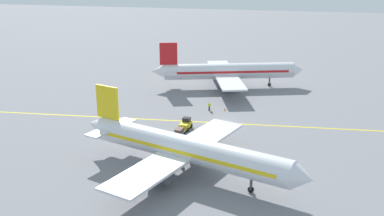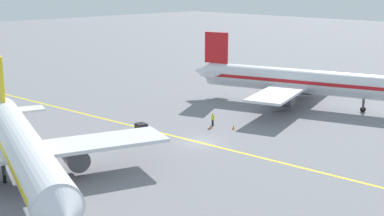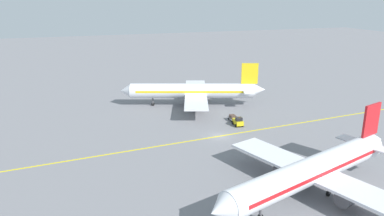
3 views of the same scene
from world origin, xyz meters
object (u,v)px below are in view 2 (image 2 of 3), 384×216
object	(u,v)px
airplane_adjacent_stand	(22,147)
traffic_cone_mid_apron	(233,127)
airplane_at_gate	(297,81)
ground_crew_worker	(213,119)
baggage_tug_white	(138,132)
baggage_cart_trailing	(115,139)
traffic_cone_near_nose	(210,127)

from	to	relation	value
airplane_adjacent_stand	traffic_cone_mid_apron	xyz separation A→B (m)	(-28.62, 1.10, -3.43)
airplane_at_gate	ground_crew_worker	world-z (taller)	airplane_at_gate
baggage_tug_white	baggage_cart_trailing	xyz separation A→B (m)	(3.28, -0.32, -0.14)
airplane_at_gate	ground_crew_worker	size ratio (longest dim) A/B	20.67
airplane_at_gate	baggage_cart_trailing	xyz separation A→B (m)	(32.22, -3.17, -2.95)
baggage_tug_white	baggage_cart_trailing	bearing A→B (deg)	-5.56
airplane_adjacent_stand	airplane_at_gate	bearing A→B (deg)	-178.61
airplane_adjacent_stand	baggage_tug_white	distance (m)	17.62
airplane_adjacent_stand	ground_crew_worker	distance (m)	28.08
baggage_tug_white	traffic_cone_mid_apron	xyz separation A→B (m)	(-11.68, 5.07, -0.63)
ground_crew_worker	traffic_cone_near_nose	bearing A→B (deg)	31.29
baggage_tug_white	ground_crew_worker	distance (m)	11.13
traffic_cone_near_nose	traffic_cone_mid_apron	bearing A→B (deg)	131.84
airplane_adjacent_stand	ground_crew_worker	world-z (taller)	airplane_adjacent_stand
airplane_adjacent_stand	ground_crew_worker	size ratio (longest dim) A/B	20.55
airplane_at_gate	baggage_cart_trailing	size ratio (longest dim) A/B	12.75
airplane_adjacent_stand	traffic_cone_mid_apron	world-z (taller)	airplane_adjacent_stand
baggage_tug_white	traffic_cone_near_nose	world-z (taller)	baggage_tug_white
airplane_adjacent_stand	baggage_cart_trailing	bearing A→B (deg)	-162.58
baggage_tug_white	ground_crew_worker	bearing A→B (deg)	169.17
airplane_adjacent_stand	ground_crew_worker	bearing A→B (deg)	-176.15
baggage_cart_trailing	traffic_cone_mid_apron	size ratio (longest dim) A/B	4.95
traffic_cone_near_nose	traffic_cone_mid_apron	world-z (taller)	same
airplane_at_gate	ground_crew_worker	xyz separation A→B (m)	(18.00, -0.76, -2.80)
airplane_at_gate	baggage_tug_white	size ratio (longest dim) A/B	11.09
airplane_at_gate	baggage_tug_white	distance (m)	29.21
airplane_at_gate	traffic_cone_mid_apron	world-z (taller)	airplane_at_gate
ground_crew_worker	airplane_adjacent_stand	bearing A→B (deg)	3.85
airplane_at_gate	traffic_cone_near_nose	bearing A→B (deg)	-0.02
baggage_cart_trailing	ground_crew_worker	world-z (taller)	ground_crew_worker
baggage_cart_trailing	traffic_cone_near_nose	xyz separation A→B (m)	(-12.97, 3.17, -0.49)
baggage_cart_trailing	traffic_cone_mid_apron	bearing A→B (deg)	160.20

